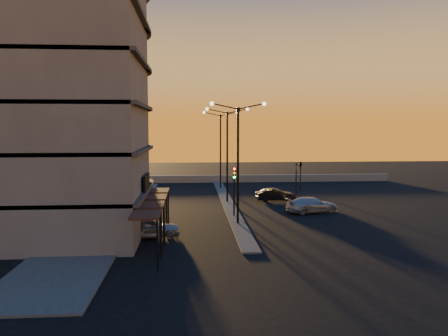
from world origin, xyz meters
TOP-DOWN VIEW (x-y plane):
  - ground at (0.00, 0.00)m, footprint 120.00×120.00m
  - sidewalk_west at (-10.50, 4.00)m, footprint 5.00×40.00m
  - median at (0.00, 10.00)m, footprint 1.20×36.00m
  - parapet at (2.00, 26.00)m, footprint 44.00×0.50m
  - building at (-14.00, 0.03)m, footprint 14.35×17.08m
  - streetlamp_near at (0.00, 0.00)m, footprint 4.32×0.32m
  - streetlamp_mid at (0.00, 10.00)m, footprint 4.32×0.32m
  - streetlamp_far at (0.00, 20.00)m, footprint 4.32×0.32m
  - traffic_light_main at (0.00, 2.87)m, footprint 0.28×0.44m
  - signal_east_a at (8.00, 14.00)m, footprint 0.13×0.16m
  - signal_east_b at (9.50, 18.00)m, footprint 0.42×1.99m
  - car_hatchback at (-6.50, -3.58)m, footprint 4.44×2.30m
  - car_sedan at (5.00, 10.43)m, footprint 4.01×1.57m
  - car_wagon at (7.09, 4.32)m, footprint 5.04×3.01m

SIDE VIEW (x-z plane):
  - ground at x=0.00m, z-range 0.00..0.00m
  - sidewalk_west at x=-10.50m, z-range 0.00..0.12m
  - median at x=0.00m, z-range 0.00..0.12m
  - parapet at x=2.00m, z-range 0.00..1.00m
  - car_sedan at x=5.00m, z-range 0.00..1.30m
  - car_wagon at x=7.09m, z-range 0.00..1.37m
  - car_hatchback at x=-6.50m, z-range 0.00..1.44m
  - signal_east_a at x=8.00m, z-range 0.13..3.73m
  - traffic_light_main at x=0.00m, z-range 0.76..5.01m
  - signal_east_b at x=9.50m, z-range 1.30..4.90m
  - streetlamp_near at x=0.00m, z-range 0.84..10.35m
  - streetlamp_mid at x=0.00m, z-range 0.84..10.35m
  - streetlamp_far at x=0.00m, z-range 0.84..10.35m
  - building at x=-14.00m, z-range -0.59..24.41m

